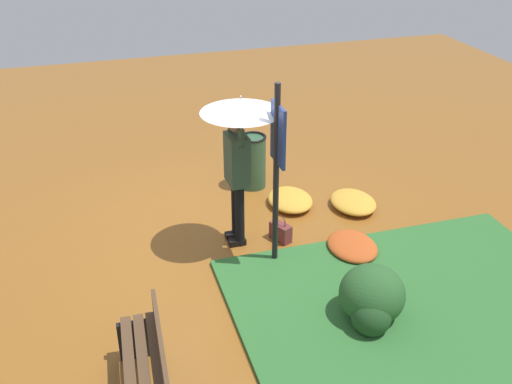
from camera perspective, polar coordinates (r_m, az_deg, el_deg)
ground_plane at (r=7.98m, az=-3.21°, el=-4.20°), size 18.00×18.00×0.00m
grass_verge at (r=6.42m, az=19.24°, el=-15.20°), size 4.80×4.00×0.05m
person_with_umbrella at (r=7.08m, az=-1.62°, el=5.61°), size 0.96×0.96×2.04m
info_sign_post at (r=6.78m, az=2.05°, el=3.52°), size 0.44×0.07×2.30m
handbag at (r=7.82m, az=2.37°, el=-3.81°), size 0.33×0.26×0.37m
park_bench at (r=5.57m, az=-10.24°, el=-16.46°), size 1.40×0.44×0.75m
trash_bin at (r=9.03m, az=-0.33°, el=2.96°), size 0.42×0.42×0.83m
shrub_cluster at (r=6.53m, az=11.02°, el=-9.94°), size 0.78×0.71×0.64m
leaf_pile_near_person at (r=7.71m, az=9.19°, el=-5.12°), size 0.76×0.61×0.17m
leaf_pile_by_bench at (r=8.66m, az=3.28°, el=-0.74°), size 0.79×0.63×0.17m
leaf_pile_far_path at (r=8.70m, az=9.27°, el=-0.94°), size 0.78×0.63×0.17m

